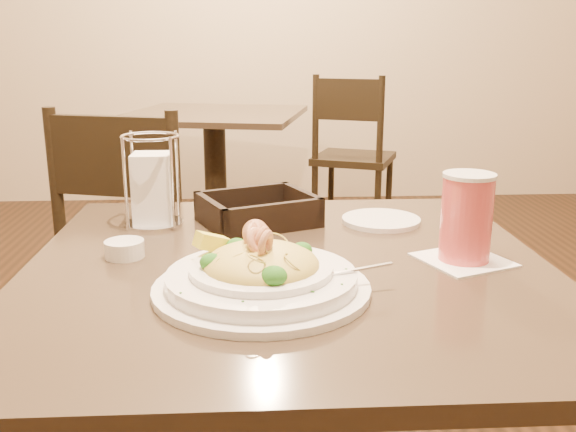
{
  "coord_description": "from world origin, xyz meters",
  "views": [
    {
      "loc": [
        -0.06,
        -1.04,
        1.11
      ],
      "look_at": [
        0.0,
        0.02,
        0.82
      ],
      "focal_mm": 40.0,
      "sensor_mm": 36.0,
      "label": 1
    }
  ],
  "objects": [
    {
      "name": "pasta_bowl",
      "position": [
        -0.05,
        -0.13,
        0.77
      ],
      "size": [
        0.37,
        0.33,
        0.11
      ],
      "rotation": [
        0.0,
        0.0,
        0.1
      ],
      "color": "white",
      "rests_on": "main_table"
    },
    {
      "name": "side_plate",
      "position": [
        0.21,
        0.25,
        0.74
      ],
      "size": [
        0.21,
        0.21,
        0.01
      ],
      "primitive_type": "cylinder",
      "rotation": [
        0.0,
        0.0,
        -0.37
      ],
      "color": "white",
      "rests_on": "main_table"
    },
    {
      "name": "main_table",
      "position": [
        0.0,
        0.0,
        0.5
      ],
      "size": [
        0.9,
        0.9,
        0.74
      ],
      "color": "black",
      "rests_on": "ground"
    },
    {
      "name": "butter_ramekin",
      "position": [
        -0.29,
        0.05,
        0.75
      ],
      "size": [
        0.07,
        0.07,
        0.03
      ],
      "primitive_type": "cylinder",
      "rotation": [
        0.0,
        0.0,
        0.0
      ],
      "color": "white",
      "rests_on": "main_table"
    },
    {
      "name": "drink_glass",
      "position": [
        0.3,
        -0.0,
        0.81
      ],
      "size": [
        0.18,
        0.18,
        0.16
      ],
      "rotation": [
        0.0,
        0.0,
        0.39
      ],
      "color": "white",
      "rests_on": "main_table"
    },
    {
      "name": "background_table",
      "position": [
        -0.26,
        2.44,
        0.5
      ],
      "size": [
        1.07,
        1.07,
        0.74
      ],
      "rotation": [
        0.0,
        0.0,
        -0.22
      ],
      "color": "black",
      "rests_on": "ground"
    },
    {
      "name": "dining_chair_far",
      "position": [
        0.51,
        2.54,
        0.5
      ],
      "size": [
        0.55,
        0.55,
        0.93
      ],
      "rotation": [
        0.0,
        0.0,
        2.76
      ],
      "color": "black",
      "rests_on": "ground"
    },
    {
      "name": "napkin_caddy",
      "position": [
        -0.27,
        0.26,
        0.82
      ],
      "size": [
        0.12,
        0.12,
        0.19
      ],
      "rotation": [
        0.0,
        0.0,
        0.02
      ],
      "color": "silver",
      "rests_on": "main_table"
    },
    {
      "name": "dining_chair_near",
      "position": [
        -0.41,
        0.84,
        0.5
      ],
      "size": [
        0.52,
        0.52,
        0.93
      ],
      "rotation": [
        0.0,
        0.0,
        2.86
      ],
      "color": "black",
      "rests_on": "ground"
    },
    {
      "name": "bread_basket",
      "position": [
        -0.05,
        0.26,
        0.76
      ],
      "size": [
        0.27,
        0.25,
        0.06
      ],
      "rotation": [
        0.0,
        0.0,
        0.4
      ],
      "color": "black",
      "rests_on": "main_table"
    }
  ]
}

